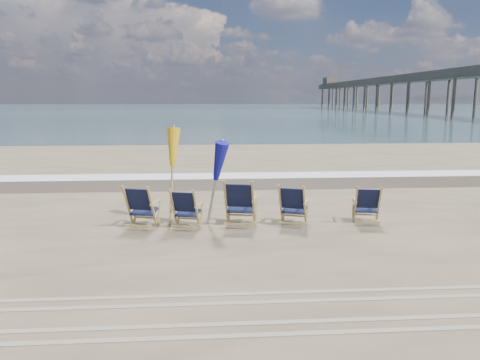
{
  "coord_description": "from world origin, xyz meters",
  "views": [
    {
      "loc": [
        -0.78,
        -8.51,
        2.77
      ],
      "look_at": [
        0.0,
        2.2,
        0.9
      ],
      "focal_mm": 35.0,
      "sensor_mm": 36.0,
      "label": 1
    }
  ],
  "objects_px": {
    "beach_chair_4": "(379,205)",
    "umbrella_blue": "(214,162)",
    "beach_chair_3": "(305,206)",
    "umbrella_yellow": "(171,152)",
    "fishing_pier": "(423,88)",
    "beach_chair_1": "(196,209)",
    "beach_chair_2": "(253,204)",
    "beach_chair_0": "(152,207)"
  },
  "relations": [
    {
      "from": "beach_chair_4",
      "to": "umbrella_blue",
      "type": "relative_size",
      "value": 0.47
    },
    {
      "from": "beach_chair_3",
      "to": "umbrella_yellow",
      "type": "xyz_separation_m",
      "value": [
        -2.88,
        0.63,
        1.13
      ]
    },
    {
      "from": "fishing_pier",
      "to": "umbrella_blue",
      "type": "bearing_deg",
      "value": -118.03
    },
    {
      "from": "beach_chair_1",
      "to": "beach_chair_2",
      "type": "distance_m",
      "value": 1.23
    },
    {
      "from": "beach_chair_2",
      "to": "beach_chair_3",
      "type": "distance_m",
      "value": 1.12
    },
    {
      "from": "beach_chair_0",
      "to": "fishing_pier",
      "type": "distance_m",
      "value": 83.07
    },
    {
      "from": "beach_chair_1",
      "to": "beach_chair_2",
      "type": "relative_size",
      "value": 0.85
    },
    {
      "from": "fishing_pier",
      "to": "beach_chair_2",
      "type": "bearing_deg",
      "value": -117.45
    },
    {
      "from": "beach_chair_2",
      "to": "umbrella_blue",
      "type": "xyz_separation_m",
      "value": [
        -0.83,
        0.19,
        0.89
      ]
    },
    {
      "from": "umbrella_blue",
      "to": "fishing_pier",
      "type": "height_order",
      "value": "fishing_pier"
    },
    {
      "from": "beach_chair_1",
      "to": "beach_chair_4",
      "type": "relative_size",
      "value": 1.02
    },
    {
      "from": "beach_chair_3",
      "to": "beach_chair_4",
      "type": "height_order",
      "value": "beach_chair_3"
    },
    {
      "from": "beach_chair_1",
      "to": "umbrella_yellow",
      "type": "height_order",
      "value": "umbrella_yellow"
    },
    {
      "from": "beach_chair_0",
      "to": "umbrella_yellow",
      "type": "height_order",
      "value": "umbrella_yellow"
    },
    {
      "from": "umbrella_yellow",
      "to": "fishing_pier",
      "type": "xyz_separation_m",
      "value": [
        39.55,
        72.15,
        3.04
      ]
    },
    {
      "from": "beach_chair_2",
      "to": "fishing_pier",
      "type": "xyz_separation_m",
      "value": [
        37.78,
        72.74,
        4.11
      ]
    },
    {
      "from": "beach_chair_0",
      "to": "beach_chair_2",
      "type": "height_order",
      "value": "beach_chair_2"
    },
    {
      "from": "umbrella_blue",
      "to": "fishing_pier",
      "type": "relative_size",
      "value": 0.01
    },
    {
      "from": "umbrella_yellow",
      "to": "fishing_pier",
      "type": "distance_m",
      "value": 82.34
    },
    {
      "from": "beach_chair_2",
      "to": "umbrella_blue",
      "type": "bearing_deg",
      "value": 0.07
    },
    {
      "from": "beach_chair_0",
      "to": "fishing_pier",
      "type": "relative_size",
      "value": 0.01
    },
    {
      "from": "beach_chair_1",
      "to": "umbrella_yellow",
      "type": "relative_size",
      "value": 0.43
    },
    {
      "from": "beach_chair_2",
      "to": "umbrella_blue",
      "type": "height_order",
      "value": "umbrella_blue"
    },
    {
      "from": "umbrella_yellow",
      "to": "umbrella_blue",
      "type": "height_order",
      "value": "umbrella_yellow"
    },
    {
      "from": "beach_chair_4",
      "to": "fishing_pier",
      "type": "distance_m",
      "value": 80.79
    },
    {
      "from": "beach_chair_2",
      "to": "fishing_pier",
      "type": "relative_size",
      "value": 0.01
    },
    {
      "from": "beach_chair_1",
      "to": "beach_chair_4",
      "type": "xyz_separation_m",
      "value": [
        4.02,
        0.12,
        -0.01
      ]
    },
    {
      "from": "beach_chair_0",
      "to": "umbrella_yellow",
      "type": "relative_size",
      "value": 0.46
    },
    {
      "from": "beach_chair_2",
      "to": "fishing_pier",
      "type": "distance_m",
      "value": 82.07
    },
    {
      "from": "beach_chair_2",
      "to": "umbrella_yellow",
      "type": "height_order",
      "value": "umbrella_yellow"
    },
    {
      "from": "beach_chair_0",
      "to": "fishing_pier",
      "type": "height_order",
      "value": "fishing_pier"
    },
    {
      "from": "beach_chair_2",
      "to": "umbrella_blue",
      "type": "relative_size",
      "value": 0.55
    },
    {
      "from": "beach_chair_0",
      "to": "umbrella_blue",
      "type": "distance_m",
      "value": 1.63
    },
    {
      "from": "beach_chair_1",
      "to": "fishing_pier",
      "type": "distance_m",
      "value": 82.71
    },
    {
      "from": "beach_chair_4",
      "to": "umbrella_yellow",
      "type": "bearing_deg",
      "value": 3.49
    },
    {
      "from": "beach_chair_0",
      "to": "beach_chair_3",
      "type": "xyz_separation_m",
      "value": [
        3.28,
        -0.07,
        -0.02
      ]
    },
    {
      "from": "beach_chair_2",
      "to": "beach_chair_4",
      "type": "bearing_deg",
      "value": -166.37
    },
    {
      "from": "beach_chair_3",
      "to": "beach_chair_4",
      "type": "xyz_separation_m",
      "value": [
        1.68,
        0.09,
        -0.03
      ]
    },
    {
      "from": "beach_chair_2",
      "to": "beach_chair_4",
      "type": "xyz_separation_m",
      "value": [
        2.8,
        0.04,
        -0.09
      ]
    },
    {
      "from": "beach_chair_1",
      "to": "fishing_pier",
      "type": "relative_size",
      "value": 0.01
    },
    {
      "from": "beach_chair_2",
      "to": "umbrella_yellow",
      "type": "bearing_deg",
      "value": -5.5
    },
    {
      "from": "beach_chair_1",
      "to": "fishing_pier",
      "type": "xyz_separation_m",
      "value": [
        39.01,
        72.82,
        4.19
      ]
    }
  ]
}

